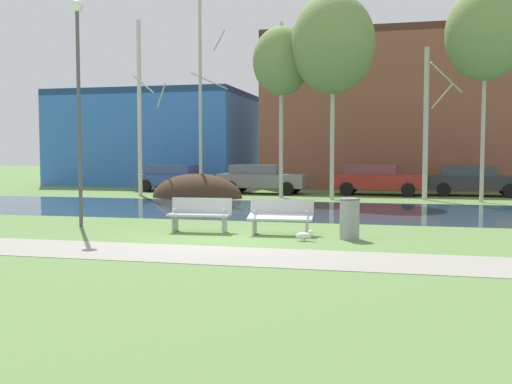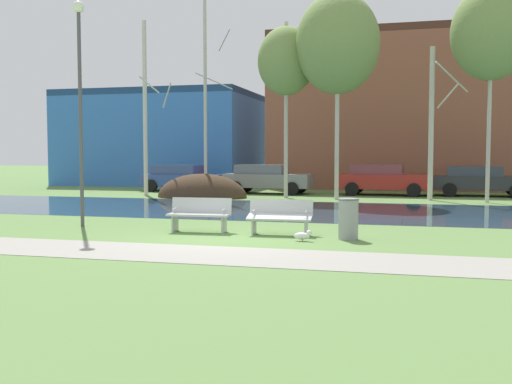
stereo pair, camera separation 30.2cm
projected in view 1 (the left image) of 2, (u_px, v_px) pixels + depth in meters
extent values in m
plane|color=#5B7F42|center=(297.00, 204.00, 23.51)|extent=(120.00, 120.00, 0.00)
cube|color=gray|center=(198.00, 254.00, 11.86)|extent=(60.00, 2.07, 0.01)
cube|color=#284256|center=(286.00, 210.00, 21.10)|extent=(80.00, 7.41, 0.01)
ellipsoid|color=#423021|center=(197.00, 198.00, 26.94)|extent=(4.20, 2.49, 2.18)
cube|color=#B2B5B7|center=(199.00, 215.00, 15.09)|extent=(1.62, 0.55, 0.05)
cube|color=#B2B5B7|center=(202.00, 205.00, 15.35)|extent=(1.60, 0.16, 0.40)
cube|color=#B2B5B7|center=(175.00, 223.00, 15.29)|extent=(0.06, 0.43, 0.45)
cube|color=#B2B5B7|center=(224.00, 224.00, 15.05)|extent=(0.06, 0.43, 0.45)
cylinder|color=#B2B5B7|center=(174.00, 209.00, 15.23)|extent=(0.05, 0.28, 0.04)
cylinder|color=#B2B5B7|center=(224.00, 210.00, 14.98)|extent=(0.05, 0.28, 0.04)
cube|color=#B2B5B7|center=(280.00, 217.00, 14.60)|extent=(1.62, 0.55, 0.15)
cube|color=#B2B5B7|center=(282.00, 207.00, 14.86)|extent=(1.60, 0.16, 0.40)
cube|color=#B2B5B7|center=(255.00, 225.00, 14.80)|extent=(0.06, 0.43, 0.45)
cube|color=#B2B5B7|center=(307.00, 226.00, 14.56)|extent=(0.06, 0.43, 0.45)
cylinder|color=#B2B5B7|center=(254.00, 211.00, 14.74)|extent=(0.05, 0.28, 0.04)
cylinder|color=#B2B5B7|center=(307.00, 212.00, 14.49)|extent=(0.05, 0.28, 0.04)
cylinder|color=gray|center=(350.00, 219.00, 13.94)|extent=(0.46, 0.46, 0.97)
torus|color=#545557|center=(350.00, 199.00, 13.91)|extent=(0.49, 0.49, 0.04)
ellipsoid|color=white|center=(303.00, 236.00, 13.66)|extent=(0.37, 0.16, 0.16)
sphere|color=white|center=(311.00, 233.00, 13.61)|extent=(0.12, 0.12, 0.12)
cone|color=gold|center=(313.00, 233.00, 13.60)|extent=(0.06, 0.04, 0.04)
cylinder|color=gold|center=(304.00, 239.00, 13.62)|extent=(0.01, 0.01, 0.10)
cylinder|color=gold|center=(304.00, 239.00, 13.69)|extent=(0.01, 0.01, 0.10)
cylinder|color=#4C4C51|center=(79.00, 120.00, 16.10)|extent=(0.10, 0.10, 5.82)
sphere|color=white|center=(77.00, 6.00, 15.89)|extent=(0.32, 0.32, 0.32)
cylinder|color=beige|center=(139.00, 109.00, 28.08)|extent=(0.20, 0.20, 8.26)
cylinder|color=beige|center=(161.00, 95.00, 28.41)|extent=(1.13, 1.61, 1.06)
cylinder|color=beige|center=(144.00, 84.00, 27.49)|extent=(0.77, 0.75, 0.78)
cylinder|color=#BCB7A8|center=(200.00, 95.00, 26.61)|extent=(0.15, 0.15, 9.27)
cylinder|color=#BCB7A8|center=(219.00, 40.00, 26.77)|extent=(1.00, 1.43, 0.70)
cylinder|color=#BCB7A8|center=(210.00, 81.00, 25.77)|extent=(1.33, 1.29, 0.65)
cylinder|color=#BCB7A8|center=(281.00, 111.00, 26.66)|extent=(0.18, 0.18, 7.87)
ellipsoid|color=olive|center=(281.00, 61.00, 26.52)|extent=(2.56, 2.56, 3.07)
cylinder|color=beige|center=(333.00, 100.00, 25.58)|extent=(0.19, 0.19, 8.59)
ellipsoid|color=olive|center=(333.00, 44.00, 25.43)|extent=(3.59, 3.59, 4.31)
cylinder|color=beige|center=(426.00, 124.00, 25.45)|extent=(0.22, 0.22, 6.54)
cylinder|color=beige|center=(442.00, 96.00, 25.66)|extent=(0.85, 1.20, 0.98)
cylinder|color=beige|center=(447.00, 77.00, 24.40)|extent=(1.42, 1.38, 1.16)
cylinder|color=#BCB7A8|center=(484.00, 95.00, 24.08)|extent=(0.16, 0.16, 8.79)
ellipsoid|color=olive|center=(485.00, 33.00, 23.92)|extent=(3.19, 3.19, 3.82)
cube|color=#2D4793|center=(178.00, 180.00, 31.28)|extent=(4.45, 2.10, 0.58)
cube|color=#32457F|center=(172.00, 170.00, 31.34)|extent=(2.52, 1.78, 0.49)
cylinder|color=black|center=(210.00, 185.00, 31.80)|extent=(0.65, 0.25, 0.64)
cylinder|color=black|center=(197.00, 187.00, 29.99)|extent=(0.65, 0.25, 0.64)
cylinder|color=black|center=(161.00, 184.00, 32.60)|extent=(0.65, 0.25, 0.64)
cylinder|color=black|center=(145.00, 186.00, 30.79)|extent=(0.65, 0.25, 0.64)
cube|color=slate|center=(263.00, 181.00, 29.52)|extent=(4.41, 1.96, 0.67)
cube|color=slate|center=(256.00, 169.00, 29.58)|extent=(2.50, 1.65, 0.46)
cylinder|color=black|center=(295.00, 187.00, 29.98)|extent=(0.65, 0.25, 0.64)
cylinder|color=black|center=(287.00, 189.00, 28.31)|extent=(0.65, 0.25, 0.64)
cylinder|color=black|center=(241.00, 186.00, 30.78)|extent=(0.65, 0.25, 0.64)
cylinder|color=black|center=(230.00, 188.00, 29.11)|extent=(0.65, 0.25, 0.64)
cube|color=maroon|center=(379.00, 181.00, 28.58)|extent=(4.39, 2.04, 0.69)
cube|color=brown|center=(372.00, 169.00, 28.64)|extent=(2.48, 1.73, 0.46)
cylinder|color=black|center=(409.00, 188.00, 29.08)|extent=(0.65, 0.25, 0.64)
cylinder|color=black|center=(408.00, 190.00, 27.33)|extent=(0.65, 0.25, 0.64)
cylinder|color=black|center=(351.00, 187.00, 29.87)|extent=(0.65, 0.25, 0.64)
cylinder|color=black|center=(347.00, 189.00, 28.12)|extent=(0.65, 0.25, 0.64)
cube|color=#282B30|center=(475.00, 182.00, 27.92)|extent=(4.42, 1.94, 0.63)
cube|color=#2F3648|center=(468.00, 171.00, 27.98)|extent=(2.50, 1.64, 0.45)
cylinder|color=black|center=(505.00, 189.00, 28.37)|extent=(0.65, 0.25, 0.64)
cylinder|color=black|center=(510.00, 191.00, 26.72)|extent=(0.65, 0.25, 0.64)
cylinder|color=black|center=(443.00, 188.00, 29.17)|extent=(0.65, 0.25, 0.64)
cylinder|color=black|center=(444.00, 190.00, 27.52)|extent=(0.65, 0.25, 0.64)
cube|color=#3870C6|center=(158.00, 142.00, 39.23)|extent=(11.92, 8.75, 5.53)
cube|color=navy|center=(157.00, 97.00, 39.04)|extent=(11.92, 8.75, 0.40)
cube|color=brown|center=(416.00, 116.00, 35.35)|extent=(17.22, 8.95, 8.42)
cube|color=#4E2C21|center=(417.00, 41.00, 35.06)|extent=(17.22, 8.95, 0.40)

